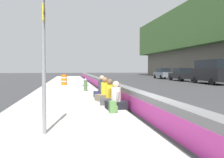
# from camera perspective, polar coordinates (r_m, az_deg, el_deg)

# --- Properties ---
(ground_plane) EXTENTS (160.00, 160.00, 0.00)m
(ground_plane) POSITION_cam_1_polar(r_m,az_deg,el_deg) (7.55, 9.48, -10.32)
(ground_plane) COLOR #353538
(ground_plane) RESTS_ON ground
(sidewalk_strip) EXTENTS (80.00, 4.40, 0.14)m
(sidewalk_strip) POSITION_cam_1_polar(r_m,az_deg,el_deg) (7.11, -11.44, -10.56)
(sidewalk_strip) COLOR #B5B2A8
(sidewalk_strip) RESTS_ON ground_plane
(jersey_barrier) EXTENTS (76.00, 0.45, 0.85)m
(jersey_barrier) POSITION_cam_1_polar(r_m,az_deg,el_deg) (7.46, 9.47, -7.15)
(jersey_barrier) COLOR slate
(jersey_barrier) RESTS_ON ground_plane
(route_sign_post) EXTENTS (0.44, 0.09, 3.60)m
(route_sign_post) POSITION_cam_1_polar(r_m,az_deg,el_deg) (5.77, -16.11, 7.75)
(route_sign_post) COLOR gray
(route_sign_post) RESTS_ON sidewalk_strip
(fire_hydrant) EXTENTS (0.26, 0.46, 0.88)m
(fire_hydrant) POSITION_cam_1_polar(r_m,az_deg,el_deg) (16.30, -6.38, -1.25)
(fire_hydrant) COLOR #47663D
(fire_hydrant) RESTS_ON sidewalk_strip
(seated_person_foreground) EXTENTS (0.69, 0.80, 1.06)m
(seated_person_foreground) POSITION_cam_1_polar(r_m,az_deg,el_deg) (9.06, 0.98, -5.08)
(seated_person_foreground) COLOR black
(seated_person_foreground) RESTS_ON sidewalk_strip
(seated_person_middle) EXTENTS (0.82, 0.91, 1.09)m
(seated_person_middle) POSITION_cam_1_polar(r_m,az_deg,el_deg) (10.11, -0.52, -4.22)
(seated_person_middle) COLOR #424247
(seated_person_middle) RESTS_ON sidewalk_strip
(seated_person_rear) EXTENTS (0.88, 0.96, 1.12)m
(seated_person_rear) POSITION_cam_1_polar(r_m,az_deg,el_deg) (11.29, -1.70, -3.45)
(seated_person_rear) COLOR #706651
(seated_person_rear) RESTS_ON sidewalk_strip
(seated_person_far) EXTENTS (0.75, 0.85, 1.17)m
(seated_person_far) POSITION_cam_1_polar(r_m,az_deg,el_deg) (12.55, -2.40, -2.78)
(seated_person_far) COLOR #23284C
(seated_person_far) RESTS_ON sidewalk_strip
(backpack) EXTENTS (0.32, 0.28, 0.40)m
(backpack) POSITION_cam_1_polar(r_m,az_deg,el_deg) (8.28, 0.19, -6.76)
(backpack) COLOR #4C7A3D
(backpack) RESTS_ON sidewalk_strip
(construction_barrel) EXTENTS (0.54, 0.54, 0.95)m
(construction_barrel) POSITION_cam_1_polar(r_m,az_deg,el_deg) (22.37, -11.43, -0.16)
(construction_barrel) COLOR orange
(construction_barrel) RESTS_ON sidewalk_strip
(parked_car_fourth) EXTENTS (5.11, 2.12, 2.56)m
(parked_car_fourth) POSITION_cam_1_polar(r_m,az_deg,el_deg) (27.06, 22.82, 1.72)
(parked_car_fourth) COLOR black
(parked_car_fourth) RESTS_ON ground_plane
(parked_car_midline) EXTENTS (4.53, 2.01, 1.71)m
(parked_car_midline) POSITION_cam_1_polar(r_m,az_deg,el_deg) (32.64, 16.35, 1.07)
(parked_car_midline) COLOR black
(parked_car_midline) RESTS_ON ground_plane
(parked_car_far) EXTENTS (4.54, 2.04, 1.71)m
(parked_car_far) POSITION_cam_1_polar(r_m,az_deg,el_deg) (38.66, 12.18, 1.35)
(parked_car_far) COLOR slate
(parked_car_far) RESTS_ON ground_plane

